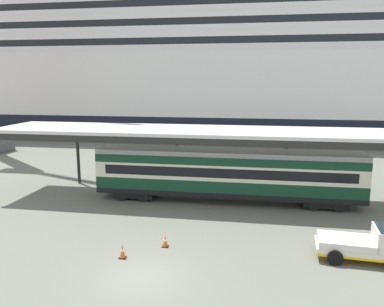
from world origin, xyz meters
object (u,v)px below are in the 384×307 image
at_px(service_truck, 378,243).
at_px(cruise_ship, 266,51).
at_px(train_carriage, 227,173).
at_px(traffic_cone_mid, 165,241).
at_px(traffic_cone_near, 122,251).

bearing_deg(service_truck, cruise_ship, 96.44).
distance_m(cruise_ship, train_carriage, 41.68).
bearing_deg(traffic_cone_mid, train_carriage, 72.85).
xyz_separation_m(traffic_cone_near, traffic_cone_mid, (1.92, 1.81, -0.05)).
height_order(train_carriage, traffic_cone_mid, train_carriage).
distance_m(train_carriage, traffic_cone_mid, 9.63).
height_order(service_truck, traffic_cone_near, service_truck).
bearing_deg(traffic_cone_near, train_carriage, 66.53).
height_order(cruise_ship, traffic_cone_near, cruise_ship).
height_order(cruise_ship, train_carriage, cruise_ship).
relative_size(cruise_ship, traffic_cone_near, 216.31).
height_order(cruise_ship, traffic_cone_mid, cruise_ship).
height_order(train_carriage, traffic_cone_near, train_carriage).
bearing_deg(train_carriage, traffic_cone_near, -113.47).
bearing_deg(train_carriage, traffic_cone_mid, -107.15).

